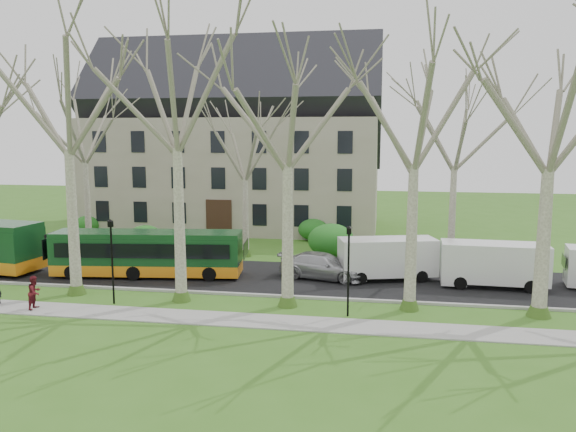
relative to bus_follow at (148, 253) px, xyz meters
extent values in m
plane|color=#396A1E|center=(6.50, -4.50, -1.48)|extent=(120.00, 120.00, 0.00)
cube|color=gray|center=(6.50, -7.00, -1.45)|extent=(70.00, 2.00, 0.06)
cube|color=black|center=(6.50, 1.00, -1.45)|extent=(80.00, 8.00, 0.06)
cube|color=#A5A39E|center=(6.50, -3.00, -1.41)|extent=(80.00, 0.25, 0.14)
cube|color=gray|center=(0.50, 19.50, 3.52)|extent=(26.00, 12.00, 10.00)
cylinder|color=black|center=(0.50, -5.50, 0.52)|extent=(0.10, 0.10, 4.00)
cube|color=black|center=(0.50, -5.50, 2.67)|extent=(0.22, 0.22, 0.30)
cylinder|color=black|center=(12.50, -5.50, 0.52)|extent=(0.10, 0.10, 4.00)
cube|color=black|center=(12.50, -5.50, 2.67)|extent=(0.22, 0.22, 0.30)
ellipsoid|color=#165016|center=(-9.50, 7.50, -0.48)|extent=(2.60, 2.60, 2.00)
ellipsoid|color=#165016|center=(-3.50, 7.50, -0.48)|extent=(2.60, 2.60, 2.00)
ellipsoid|color=#165016|center=(10.50, 7.50, -0.48)|extent=(2.60, 2.60, 2.00)
ellipsoid|color=#165016|center=(16.50, 7.50, -0.48)|extent=(2.60, 2.60, 2.00)
ellipsoid|color=#165016|center=(-11.50, 13.50, -0.48)|extent=(2.60, 2.60, 2.00)
ellipsoid|color=#165016|center=(8.50, 13.50, -0.48)|extent=(2.60, 2.60, 2.00)
imported|color=#A2A3A7|center=(10.59, 1.17, -0.66)|extent=(5.58, 3.23, 1.52)
imported|color=#5A141C|center=(-2.87, -7.09, -0.59)|extent=(0.64, 0.81, 1.66)
camera|label=1|loc=(13.98, -31.54, 7.18)|focal=35.00mm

